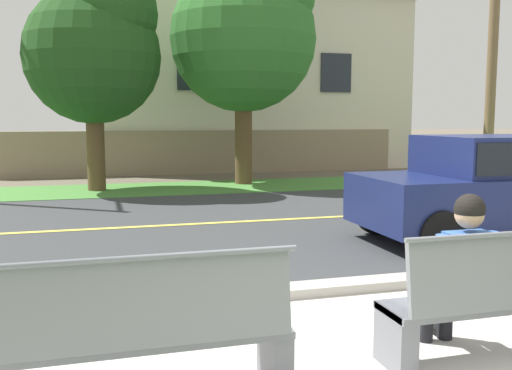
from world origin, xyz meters
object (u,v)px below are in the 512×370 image
Objects in this scene: shade_tree_left at (248,27)px; car_navy_far at (503,182)px; seated_person_blue at (459,268)px; shade_tree_far_left at (97,46)px; bench_left at (132,337)px.

car_navy_far is at bearing -77.35° from shade_tree_left.
car_navy_far is (3.17, 3.43, 0.18)m from seated_person_blue.
shade_tree_left is (3.89, 0.40, 0.65)m from shade_tree_far_left.
shade_tree_left is (1.40, 11.32, 3.50)m from seated_person_blue.
seated_person_blue is at bearing 4.09° from bench_left.
shade_tree_left is at bearing 5.87° from shade_tree_far_left.
car_navy_far is at bearing 47.26° from seated_person_blue.
shade_tree_far_left reaches higher than bench_left.
shade_tree_far_left is 3.96m from shade_tree_left.
shade_tree_far_left is at bearing 102.85° from seated_person_blue.
bench_left is at bearing -147.17° from car_navy_far.
bench_left is 0.31× the size of shade_tree_left.
shade_tree_left is at bearing 82.95° from seated_person_blue.
car_navy_far is 9.76m from shade_tree_far_left.
shade_tree_left is (-1.77, 7.89, 3.33)m from car_navy_far.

